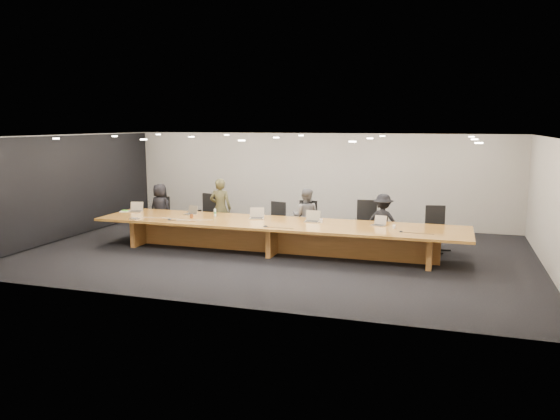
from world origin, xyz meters
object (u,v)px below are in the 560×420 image
(person_a, at_px, (160,209))
(person_c, at_px, (306,216))
(person_d, at_px, (383,221))
(laptop_e, at_px, (378,221))
(laptop_c, at_px, (257,213))
(chair_left, at_px, (204,215))
(chair_far_right, at_px, (436,229))
(chair_far_left, at_px, (161,215))
(water_bottle, at_px, (215,213))
(amber_mug, at_px, (192,216))
(mic_center, at_px, (265,226))
(person_b, at_px, (221,208))
(conference_table, at_px, (276,231))
(laptop_a, at_px, (136,207))
(chair_mid_right, at_px, (306,222))
(mic_right, at_px, (401,231))
(chair_mid_left, at_px, (274,221))
(paper_cup_far, at_px, (394,227))
(av_box, at_px, (135,219))
(mic_left, at_px, (169,219))
(paper_cup_near, at_px, (321,221))
(laptop_d, at_px, (312,216))
(laptop_b, at_px, (190,210))
(chair_right, at_px, (366,224))

(person_a, xyz_separation_m, person_c, (4.29, -0.09, 0.02))
(person_d, distance_m, laptop_e, 0.98)
(person_a, bearing_deg, laptop_c, 172.73)
(chair_left, bearing_deg, person_a, -160.70)
(chair_far_right, bearing_deg, chair_left, 169.87)
(chair_far_left, bearing_deg, water_bottle, -43.99)
(person_d, relative_size, laptop_e, 4.52)
(amber_mug, relative_size, mic_center, 0.84)
(person_c, xyz_separation_m, laptop_c, (-1.04, -0.86, 0.16))
(chair_far_right, distance_m, person_b, 5.64)
(person_c, height_order, amber_mug, person_c)
(conference_table, relative_size, person_a, 6.34)
(laptop_a, bearing_deg, person_d, -6.79)
(chair_mid_right, bearing_deg, mic_right, -29.61)
(conference_table, height_order, chair_mid_left, chair_mid_left)
(paper_cup_far, xyz_separation_m, av_box, (-6.26, -0.73, -0.03))
(chair_mid_left, distance_m, person_d, 2.86)
(conference_table, bearing_deg, mic_left, -169.27)
(chair_left, relative_size, water_bottle, 6.19)
(water_bottle, distance_m, av_box, 1.99)
(chair_mid_right, bearing_deg, chair_mid_left, 175.55)
(av_box, bearing_deg, person_a, 109.58)
(paper_cup_near, bearing_deg, laptop_d, 167.43)
(person_d, xyz_separation_m, mic_right, (0.59, -1.56, 0.08))
(laptop_a, xyz_separation_m, laptop_b, (1.60, 0.03, -0.01))
(chair_right, xyz_separation_m, amber_mug, (-4.17, -1.37, 0.20))
(mic_right, bearing_deg, laptop_a, 174.89)
(chair_far_left, height_order, amber_mug, chair_far_left)
(laptop_b, bearing_deg, chair_right, 30.54)
(mic_center, bearing_deg, person_c, 74.74)
(laptop_c, height_order, water_bottle, laptop_c)
(paper_cup_far, distance_m, mic_left, 5.43)
(chair_right, height_order, chair_far_right, chair_right)
(laptop_b, height_order, laptop_d, laptop_d)
(laptop_c, height_order, mic_left, laptop_c)
(chair_right, height_order, water_bottle, chair_right)
(chair_left, xyz_separation_m, laptop_c, (1.90, -0.99, 0.30))
(chair_left, distance_m, chair_far_right, 6.19)
(person_b, height_order, person_c, person_b)
(person_a, height_order, laptop_c, person_a)
(chair_far_right, height_order, mic_center, chair_far_right)
(chair_far_left, bearing_deg, laptop_a, -123.42)
(chair_far_right, xyz_separation_m, person_d, (-1.28, -0.03, 0.12))
(chair_right, relative_size, person_b, 0.73)
(chair_left, relative_size, av_box, 5.90)
(person_d, bearing_deg, person_b, 6.21)
(mic_center, bearing_deg, chair_mid_left, 102.32)
(chair_far_right, xyz_separation_m, paper_cup_far, (-0.88, -1.23, 0.22))
(chair_left, bearing_deg, mic_center, -20.17)
(chair_mid_right, bearing_deg, chair_left, 178.33)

